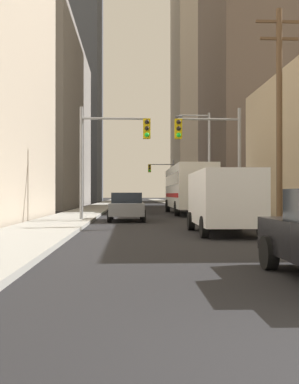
# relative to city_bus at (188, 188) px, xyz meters

# --- Properties ---
(sidewalk_left) EXTENTS (2.96, 160.00, 0.15)m
(sidewalk_left) POSITION_rel_city_bus_xyz_m (-7.67, 19.67, -1.85)
(sidewalk_left) COLOR #9E9E99
(sidewalk_left) RESTS_ON ground
(sidewalk_right) EXTENTS (2.96, 160.00, 0.15)m
(sidewalk_right) POSITION_rel_city_bus_xyz_m (2.42, 19.67, -1.85)
(sidewalk_right) COLOR #9E9E99
(sidewalk_right) RESTS_ON ground
(city_bus) EXTENTS (2.67, 11.52, 3.40)m
(city_bus) POSITION_rel_city_bus_xyz_m (0.00, 0.00, 0.00)
(city_bus) COLOR silver
(city_bus) RESTS_ON ground
(cargo_van_white) EXTENTS (2.16, 5.26, 2.26)m
(cargo_van_white) POSITION_rel_city_bus_xyz_m (-0.89, -16.89, -0.64)
(cargo_van_white) COLOR white
(cargo_van_white) RESTS_ON ground
(sedan_grey) EXTENTS (1.95, 4.21, 1.52)m
(sedan_grey) POSITION_rel_city_bus_xyz_m (-4.43, -8.59, -1.16)
(sedan_grey) COLOR slate
(sedan_grey) RESTS_ON ground
(sedan_green) EXTENTS (1.95, 4.26, 1.52)m
(sedan_green) POSITION_rel_city_bus_xyz_m (-4.48, 0.45, -1.16)
(sedan_green) COLOR #195938
(sedan_green) RESTS_ON ground
(traffic_signal_near_left) EXTENTS (3.69, 0.44, 6.00)m
(traffic_signal_near_left) POSITION_rel_city_bus_xyz_m (-5.22, -9.23, 2.11)
(traffic_signal_near_left) COLOR gray
(traffic_signal_near_left) RESTS_ON ground
(traffic_signal_near_right) EXTENTS (3.53, 0.44, 6.00)m
(traffic_signal_near_right) POSITION_rel_city_bus_xyz_m (0.05, -9.23, 2.10)
(traffic_signal_near_right) COLOR gray
(traffic_signal_near_right) RESTS_ON ground
(traffic_signal_far_right) EXTENTS (3.43, 0.44, 6.00)m
(traffic_signal_far_right) POSITION_rel_city_bus_xyz_m (0.10, 27.75, 2.10)
(traffic_signal_far_right) COLOR gray
(traffic_signal_far_right) RESTS_ON ground
(utility_pole_right) EXTENTS (2.20, 0.28, 10.12)m
(utility_pole_right) POSITION_rel_city_bus_xyz_m (2.72, -12.17, 3.41)
(utility_pole_right) COLOR brown
(utility_pole_right) RESTS_ON ground
(street_lamp_right) EXTENTS (2.59, 0.32, 7.50)m
(street_lamp_right) POSITION_rel_city_bus_xyz_m (1.22, 0.78, 2.63)
(street_lamp_right) COLOR gray
(street_lamp_right) RESTS_ON ground
(building_left_far_tower) EXTENTS (20.71, 19.55, 48.02)m
(building_left_far_tower) POSITION_rel_city_bus_xyz_m (-20.39, 59.93, 22.08)
(building_left_far_tower) COLOR #4C515B
(building_left_far_tower) RESTS_ON ground
(building_right_mid_block) EXTENTS (17.84, 18.42, 32.47)m
(building_right_mid_block) POSITION_rel_city_bus_xyz_m (13.98, 20.10, 14.31)
(building_right_mid_block) COLOR #66564C
(building_right_mid_block) RESTS_ON ground
(building_right_far_highrise) EXTENTS (24.34, 20.23, 71.47)m
(building_right_far_highrise) POSITION_rel_city_bus_xyz_m (17.17, 60.87, 33.80)
(building_right_far_highrise) COLOR #B7A893
(building_right_far_highrise) RESTS_ON ground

